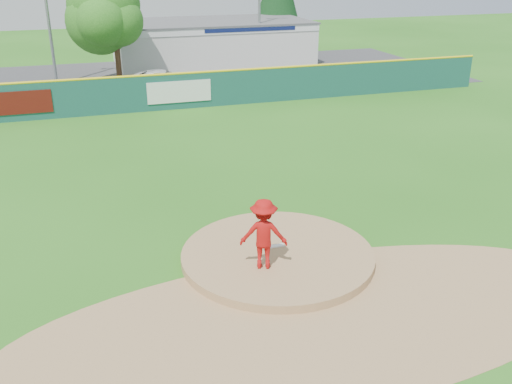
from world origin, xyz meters
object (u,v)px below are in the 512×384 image
object	(u,v)px
pitcher	(264,234)
deciduous_tree	(114,15)
pool_building_grp	(212,42)
van	(163,80)

from	to	relation	value
pitcher	deciduous_tree	size ratio (longest dim) A/B	0.27
pool_building_grp	deciduous_tree	world-z (taller)	deciduous_tree
pitcher	deciduous_tree	xyz separation A→B (m)	(-1.35, 25.66, 3.32)
van	deciduous_tree	size ratio (longest dim) A/B	0.61
pitcher	deciduous_tree	world-z (taller)	deciduous_tree
van	pitcher	bearing A→B (deg)	-171.29
van	deciduous_tree	bearing A→B (deg)	68.15
pool_building_grp	deciduous_tree	bearing A→B (deg)	-138.84
van	pool_building_grp	xyz separation A→B (m)	(5.39, 8.72, 1.02)
pool_building_grp	pitcher	bearing A→B (deg)	-101.51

